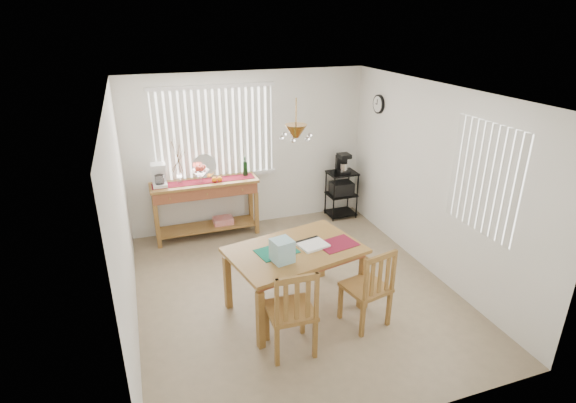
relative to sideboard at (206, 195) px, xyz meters
name	(u,v)px	position (x,y,z in m)	size (l,w,h in m)	color
ground	(294,290)	(0.80, -1.99, -0.72)	(4.00, 4.50, 0.01)	gray
room_shell	(295,169)	(0.80, -1.98, 0.98)	(4.20, 4.70, 2.70)	white
sideboard	(206,195)	(0.00, 0.00, 0.00)	(1.69, 0.48, 0.95)	olive
sideboard_items	(185,174)	(-0.29, 0.02, 0.39)	(1.61, 0.40, 0.73)	maroon
wire_cart	(341,190)	(2.41, -0.01, -0.21)	(0.49, 0.39, 0.84)	black
cart_items	(342,163)	(2.41, 0.00, 0.28)	(0.20, 0.24, 0.35)	black
dining_table	(295,256)	(0.67, -2.34, 0.02)	(1.72, 1.29, 0.83)	olive
table_items	(290,249)	(0.56, -2.50, 0.21)	(1.27, 0.57, 0.26)	#14745A
chair_left	(292,312)	(0.37, -3.09, -0.20)	(0.51, 0.51, 1.05)	olive
chair_right	(368,288)	(1.36, -2.93, -0.22)	(0.56, 0.56, 1.01)	olive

